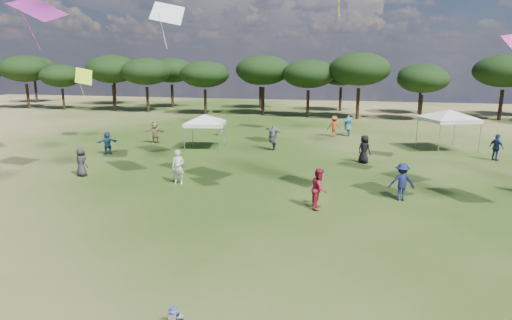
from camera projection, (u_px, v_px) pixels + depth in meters
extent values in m
cylinder|color=black|center=(28.00, 96.00, 61.15)|extent=(0.40, 0.40, 3.51)
ellipsoid|color=black|center=(25.00, 69.00, 60.31)|extent=(6.82, 6.82, 3.68)
cylinder|color=black|center=(63.00, 99.00, 59.83)|extent=(0.33, 0.33, 2.92)
ellipsoid|color=black|center=(61.00, 76.00, 59.13)|extent=(5.67, 5.67, 3.06)
cylinder|color=black|center=(114.00, 98.00, 58.08)|extent=(0.40, 0.40, 3.49)
ellipsoid|color=black|center=(112.00, 69.00, 57.24)|extent=(6.79, 6.79, 3.66)
cylinder|color=black|center=(148.00, 100.00, 56.61)|extent=(0.38, 0.38, 3.32)
ellipsoid|color=black|center=(146.00, 72.00, 55.82)|extent=(6.44, 6.44, 3.47)
cylinder|color=black|center=(205.00, 102.00, 53.96)|extent=(0.36, 0.36, 3.14)
ellipsoid|color=black|center=(205.00, 74.00, 53.20)|extent=(6.11, 6.11, 3.29)
cylinder|color=black|center=(263.00, 101.00, 53.66)|extent=(0.40, 0.40, 3.46)
ellipsoid|color=black|center=(263.00, 70.00, 52.83)|extent=(6.73, 6.73, 3.63)
cylinder|color=black|center=(308.00, 104.00, 51.20)|extent=(0.37, 0.37, 3.21)
ellipsoid|color=black|center=(309.00, 74.00, 50.43)|extent=(6.24, 6.24, 3.36)
cylinder|color=black|center=(358.00, 104.00, 49.34)|extent=(0.41, 0.41, 3.56)
ellipsoid|color=black|center=(360.00, 69.00, 48.49)|extent=(6.91, 6.91, 3.73)
cylinder|color=black|center=(421.00, 108.00, 48.09)|extent=(0.33, 0.33, 2.88)
ellipsoid|color=black|center=(423.00, 79.00, 47.40)|extent=(5.60, 5.60, 3.02)
cylinder|color=black|center=(501.00, 105.00, 48.28)|extent=(0.39, 0.39, 3.44)
ellipsoid|color=black|center=(505.00, 71.00, 47.45)|extent=(6.69, 6.69, 3.60)
cylinder|color=black|center=(36.00, 92.00, 70.83)|extent=(0.41, 0.41, 3.56)
ellipsoid|color=black|center=(33.00, 68.00, 69.98)|extent=(6.92, 6.92, 3.73)
cylinder|color=black|center=(115.00, 93.00, 67.08)|extent=(0.41, 0.41, 3.62)
ellipsoid|color=black|center=(113.00, 67.00, 66.22)|extent=(7.03, 7.03, 3.79)
cylinder|color=black|center=(172.00, 96.00, 62.69)|extent=(0.39, 0.39, 3.37)
ellipsoid|color=black|center=(171.00, 70.00, 61.88)|extent=(6.54, 6.54, 3.53)
cylinder|color=black|center=(260.00, 98.00, 61.31)|extent=(0.36, 0.36, 3.11)
ellipsoid|color=black|center=(260.00, 73.00, 60.56)|extent=(6.05, 6.05, 3.26)
cylinder|color=black|center=(340.00, 99.00, 57.86)|extent=(0.37, 0.37, 3.20)
ellipsoid|color=black|center=(341.00, 73.00, 57.09)|extent=(6.21, 6.21, 3.35)
cylinder|color=black|center=(420.00, 102.00, 54.39)|extent=(0.34, 0.34, 2.99)
ellipsoid|color=black|center=(422.00, 76.00, 53.68)|extent=(5.81, 5.81, 3.13)
cylinder|color=gray|center=(184.00, 139.00, 30.89)|extent=(0.06, 0.06, 1.91)
cylinder|color=gray|center=(219.00, 139.00, 30.65)|extent=(0.06, 0.06, 1.91)
cylinder|color=gray|center=(193.00, 133.00, 33.39)|extent=(0.06, 0.06, 1.91)
cylinder|color=gray|center=(225.00, 134.00, 33.15)|extent=(0.06, 0.06, 1.91)
cube|color=white|center=(205.00, 124.00, 31.82)|extent=(3.12, 3.12, 0.25)
pyramid|color=white|center=(205.00, 114.00, 31.66)|extent=(5.52, 5.52, 0.60)
cylinder|color=gray|center=(439.00, 139.00, 29.44)|extent=(0.06, 0.06, 2.34)
cylinder|color=gray|center=(480.00, 138.00, 29.86)|extent=(0.06, 0.06, 2.34)
cylinder|color=gray|center=(417.00, 132.00, 32.39)|extent=(0.06, 0.06, 2.34)
cylinder|color=gray|center=(454.00, 131.00, 32.82)|extent=(0.06, 0.06, 2.34)
cube|color=white|center=(449.00, 120.00, 30.88)|extent=(4.20, 4.20, 0.25)
pyramid|color=white|center=(450.00, 110.00, 30.72)|extent=(6.06, 6.06, 0.60)
cube|color=white|center=(174.00, 317.00, 10.20)|extent=(0.23, 0.17, 0.23)
cylinder|color=white|center=(170.00, 315.00, 10.30)|extent=(0.09, 0.23, 0.14)
cylinder|color=white|center=(180.00, 317.00, 10.21)|extent=(0.09, 0.23, 0.14)
sphere|color=#E0B293|center=(173.00, 311.00, 10.16)|extent=(0.16, 0.16, 0.16)
cone|color=#5564C8|center=(173.00, 310.00, 10.16)|extent=(0.26, 0.26, 0.03)
cylinder|color=#5564C8|center=(173.00, 308.00, 10.15)|extent=(0.17, 0.17, 0.07)
imported|color=silver|center=(219.00, 127.00, 37.85)|extent=(0.64, 0.81, 1.62)
imported|color=#967452|center=(155.00, 132.00, 34.06)|extent=(1.74, 0.70, 1.83)
imported|color=#29282D|center=(81.00, 162.00, 24.04)|extent=(0.92, 0.73, 1.64)
imported|color=#161D4F|center=(402.00, 182.00, 19.75)|extent=(1.16, 0.69, 1.76)
imported|color=#A0421A|center=(334.00, 126.00, 37.28)|extent=(1.23, 0.76, 1.84)
imported|color=navy|center=(496.00, 147.00, 27.90)|extent=(0.93, 1.11, 1.78)
imported|color=#4A4A4F|center=(273.00, 138.00, 31.31)|extent=(2.02, 2.15, 1.89)
imported|color=black|center=(364.00, 149.00, 27.25)|extent=(1.05, 0.99, 1.81)
imported|color=maroon|center=(319.00, 189.00, 18.57)|extent=(0.76, 0.94, 1.81)
imported|color=#29627B|center=(348.00, 126.00, 37.75)|extent=(1.31, 2.35, 1.85)
imported|color=navy|center=(107.00, 143.00, 29.97)|extent=(1.45, 1.35, 1.62)
imported|color=beige|center=(178.00, 167.00, 22.50)|extent=(0.73, 0.55, 1.81)
plane|color=white|center=(167.00, 13.00, 22.68)|extent=(2.38, 2.48, 1.48)
plane|color=#862176|center=(38.00, 9.00, 20.42)|extent=(2.21, 2.11, 1.55)
plane|color=#B3DE17|center=(84.00, 76.00, 34.56)|extent=(1.73, 2.04, 1.53)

